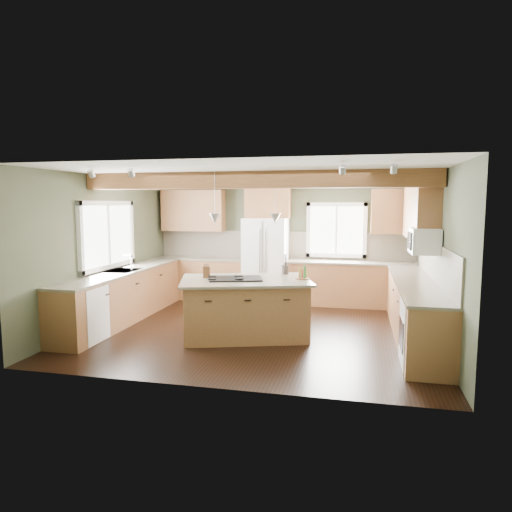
# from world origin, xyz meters

# --- Properties ---
(floor) EXTENTS (5.60, 5.60, 0.00)m
(floor) POSITION_xyz_m (0.00, 0.00, 0.00)
(floor) COLOR black
(floor) RESTS_ON ground
(ceiling) EXTENTS (5.60, 5.60, 0.00)m
(ceiling) POSITION_xyz_m (0.00, 0.00, 2.60)
(ceiling) COLOR silver
(ceiling) RESTS_ON wall_back
(wall_back) EXTENTS (5.60, 0.00, 5.60)m
(wall_back) POSITION_xyz_m (0.00, 2.50, 1.30)
(wall_back) COLOR #3E4531
(wall_back) RESTS_ON ground
(wall_left) EXTENTS (0.00, 5.00, 5.00)m
(wall_left) POSITION_xyz_m (-2.80, 0.00, 1.30)
(wall_left) COLOR #3E4531
(wall_left) RESTS_ON ground
(wall_right) EXTENTS (0.00, 5.00, 5.00)m
(wall_right) POSITION_xyz_m (2.80, 0.00, 1.30)
(wall_right) COLOR #3E4531
(wall_right) RESTS_ON ground
(ceiling_beam) EXTENTS (5.55, 0.26, 0.26)m
(ceiling_beam) POSITION_xyz_m (0.00, -0.38, 2.47)
(ceiling_beam) COLOR #512B17
(ceiling_beam) RESTS_ON ceiling
(soffit_trim) EXTENTS (5.55, 0.20, 0.10)m
(soffit_trim) POSITION_xyz_m (0.00, 2.40, 2.54)
(soffit_trim) COLOR #512B17
(soffit_trim) RESTS_ON ceiling
(backsplash_back) EXTENTS (5.58, 0.03, 0.58)m
(backsplash_back) POSITION_xyz_m (0.00, 2.48, 1.21)
(backsplash_back) COLOR brown
(backsplash_back) RESTS_ON wall_back
(backsplash_right) EXTENTS (0.03, 3.70, 0.58)m
(backsplash_right) POSITION_xyz_m (2.78, 0.05, 1.21)
(backsplash_right) COLOR brown
(backsplash_right) RESTS_ON wall_right
(base_cab_back_left) EXTENTS (2.02, 0.60, 0.88)m
(base_cab_back_left) POSITION_xyz_m (-1.79, 2.20, 0.44)
(base_cab_back_left) COLOR brown
(base_cab_back_left) RESTS_ON floor
(counter_back_left) EXTENTS (2.06, 0.64, 0.04)m
(counter_back_left) POSITION_xyz_m (-1.79, 2.20, 0.90)
(counter_back_left) COLOR #4E4439
(counter_back_left) RESTS_ON base_cab_back_left
(base_cab_back_right) EXTENTS (2.62, 0.60, 0.88)m
(base_cab_back_right) POSITION_xyz_m (1.49, 2.20, 0.44)
(base_cab_back_right) COLOR brown
(base_cab_back_right) RESTS_ON floor
(counter_back_right) EXTENTS (2.66, 0.64, 0.04)m
(counter_back_right) POSITION_xyz_m (1.49, 2.20, 0.90)
(counter_back_right) COLOR #4E4439
(counter_back_right) RESTS_ON base_cab_back_right
(base_cab_left) EXTENTS (0.60, 3.70, 0.88)m
(base_cab_left) POSITION_xyz_m (-2.50, 0.05, 0.44)
(base_cab_left) COLOR brown
(base_cab_left) RESTS_ON floor
(counter_left) EXTENTS (0.64, 3.74, 0.04)m
(counter_left) POSITION_xyz_m (-2.50, 0.05, 0.90)
(counter_left) COLOR #4E4439
(counter_left) RESTS_ON base_cab_left
(base_cab_right) EXTENTS (0.60, 3.70, 0.88)m
(base_cab_right) POSITION_xyz_m (2.50, 0.05, 0.44)
(base_cab_right) COLOR brown
(base_cab_right) RESTS_ON floor
(counter_right) EXTENTS (0.64, 3.74, 0.04)m
(counter_right) POSITION_xyz_m (2.50, 0.05, 0.90)
(counter_right) COLOR #4E4439
(counter_right) RESTS_ON base_cab_right
(upper_cab_back_left) EXTENTS (1.40, 0.35, 0.90)m
(upper_cab_back_left) POSITION_xyz_m (-1.99, 2.33, 1.95)
(upper_cab_back_left) COLOR brown
(upper_cab_back_left) RESTS_ON wall_back
(upper_cab_over_fridge) EXTENTS (0.96, 0.35, 0.70)m
(upper_cab_over_fridge) POSITION_xyz_m (-0.30, 2.33, 2.15)
(upper_cab_over_fridge) COLOR brown
(upper_cab_over_fridge) RESTS_ON wall_back
(upper_cab_right) EXTENTS (0.35, 2.20, 0.90)m
(upper_cab_right) POSITION_xyz_m (2.62, 0.90, 1.95)
(upper_cab_right) COLOR brown
(upper_cab_right) RESTS_ON wall_right
(upper_cab_back_corner) EXTENTS (0.90, 0.35, 0.90)m
(upper_cab_back_corner) POSITION_xyz_m (2.30, 2.33, 1.95)
(upper_cab_back_corner) COLOR brown
(upper_cab_back_corner) RESTS_ON wall_back
(window_left) EXTENTS (0.04, 1.60, 1.05)m
(window_left) POSITION_xyz_m (-2.78, 0.05, 1.55)
(window_left) COLOR white
(window_left) RESTS_ON wall_left
(window_back) EXTENTS (1.10, 0.04, 1.00)m
(window_back) POSITION_xyz_m (1.15, 2.48, 1.55)
(window_back) COLOR white
(window_back) RESTS_ON wall_back
(sink) EXTENTS (0.50, 0.65, 0.03)m
(sink) POSITION_xyz_m (-2.50, 0.05, 0.91)
(sink) COLOR #262628
(sink) RESTS_ON counter_left
(faucet) EXTENTS (0.02, 0.02, 0.28)m
(faucet) POSITION_xyz_m (-2.32, 0.05, 1.05)
(faucet) COLOR #B2B2B7
(faucet) RESTS_ON sink
(dishwasher) EXTENTS (0.60, 0.60, 0.84)m
(dishwasher) POSITION_xyz_m (-2.49, -1.25, 0.43)
(dishwasher) COLOR white
(dishwasher) RESTS_ON floor
(oven) EXTENTS (0.60, 0.72, 0.84)m
(oven) POSITION_xyz_m (2.49, -1.25, 0.43)
(oven) COLOR white
(oven) RESTS_ON floor
(microwave) EXTENTS (0.40, 0.70, 0.38)m
(microwave) POSITION_xyz_m (2.58, -0.05, 1.55)
(microwave) COLOR white
(microwave) RESTS_ON wall_right
(pendant_left) EXTENTS (0.18, 0.18, 0.16)m
(pendant_left) POSITION_xyz_m (-0.57, -0.53, 1.88)
(pendant_left) COLOR #B2B2B7
(pendant_left) RESTS_ON ceiling
(pendant_right) EXTENTS (0.18, 0.18, 0.16)m
(pendant_right) POSITION_xyz_m (0.33, -0.24, 1.88)
(pendant_right) COLOR #B2B2B7
(pendant_right) RESTS_ON ceiling
(refrigerator) EXTENTS (0.90, 0.74, 1.80)m
(refrigerator) POSITION_xyz_m (-0.30, 2.12, 0.90)
(refrigerator) COLOR white
(refrigerator) RESTS_ON floor
(island) EXTENTS (2.14, 1.66, 0.88)m
(island) POSITION_xyz_m (-0.12, -0.38, 0.44)
(island) COLOR brown
(island) RESTS_ON floor
(island_top) EXTENTS (2.30, 1.82, 0.04)m
(island_top) POSITION_xyz_m (-0.12, -0.38, 0.90)
(island_top) COLOR #4E4439
(island_top) RESTS_ON island
(cooktop) EXTENTS (0.94, 0.76, 0.02)m
(cooktop) POSITION_xyz_m (-0.27, -0.43, 0.93)
(cooktop) COLOR black
(cooktop) RESTS_ON island_top
(knife_block) EXTENTS (0.13, 0.11, 0.19)m
(knife_block) POSITION_xyz_m (-0.76, -0.40, 1.01)
(knife_block) COLOR brown
(knife_block) RESTS_ON island_top
(utensil_crock) EXTENTS (0.15, 0.15, 0.15)m
(utensil_crock) POSITION_xyz_m (0.41, 0.25, 1.00)
(utensil_crock) COLOR #453D37
(utensil_crock) RESTS_ON island_top
(bottle_tray) EXTENTS (0.25, 0.25, 0.21)m
(bottle_tray) POSITION_xyz_m (0.76, -0.17, 1.02)
(bottle_tray) COLOR brown
(bottle_tray) RESTS_ON island_top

